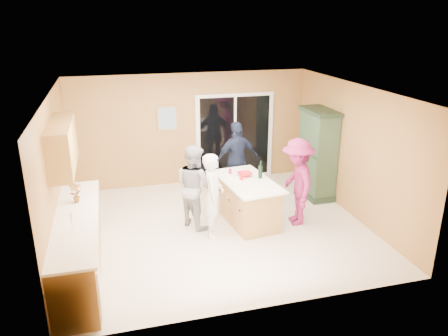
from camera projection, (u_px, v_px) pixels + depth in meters
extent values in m
plane|color=silver|center=(218.00, 227.00, 8.31)|extent=(5.50, 5.50, 0.00)
cube|color=white|center=(217.00, 91.00, 7.44)|extent=(5.50, 5.00, 0.10)
cube|color=tan|center=(191.00, 129.00, 10.15)|extent=(5.50, 0.10, 2.60)
cube|color=tan|center=(265.00, 223.00, 5.60)|extent=(5.50, 0.10, 2.60)
cube|color=tan|center=(56.00, 177.00, 7.21)|extent=(0.10, 5.00, 2.60)
cube|color=tan|center=(353.00, 151.00, 8.55)|extent=(0.10, 5.00, 2.60)
cube|color=#BC8449|center=(78.00, 246.00, 6.74)|extent=(0.60, 3.00, 0.90)
cube|color=silver|center=(76.00, 290.00, 5.76)|extent=(0.62, 0.60, 0.72)
cube|color=white|center=(76.00, 218.00, 6.59)|extent=(0.65, 3.05, 0.04)
cylinder|color=silver|center=(72.00, 223.00, 6.07)|extent=(0.02, 0.02, 0.30)
cube|color=#BC8449|center=(62.00, 146.00, 6.87)|extent=(0.35, 1.60, 0.75)
cube|color=white|center=(235.00, 137.00, 10.47)|extent=(1.90, 0.05, 2.10)
cube|color=black|center=(235.00, 137.00, 10.45)|extent=(1.70, 0.03, 1.94)
cube|color=white|center=(235.00, 137.00, 10.45)|extent=(0.06, 0.04, 1.94)
cube|color=silver|center=(241.00, 139.00, 10.49)|extent=(0.02, 0.03, 0.12)
cube|color=#A58452|center=(167.00, 118.00, 9.90)|extent=(0.46, 0.03, 0.56)
cube|color=#5079A6|center=(167.00, 118.00, 9.89)|extent=(0.38, 0.02, 0.48)
cube|color=#BC8449|center=(247.00, 202.00, 8.43)|extent=(0.91, 1.51, 0.81)
cube|color=white|center=(247.00, 181.00, 8.29)|extent=(1.07, 1.71, 0.04)
cube|color=black|center=(247.00, 219.00, 8.55)|extent=(0.82, 1.43, 0.09)
cube|color=#1E3021|center=(315.00, 192.00, 9.79)|extent=(0.54, 1.02, 0.12)
cube|color=#375136|center=(317.00, 154.00, 9.49)|extent=(0.48, 0.96, 1.81)
cube|color=#1E3021|center=(321.00, 111.00, 9.17)|extent=(0.56, 1.06, 0.08)
imported|color=silver|center=(213.00, 195.00, 7.79)|extent=(0.54, 0.66, 1.56)
imported|color=#A4A4A6|center=(194.00, 186.00, 8.17)|extent=(0.90, 0.97, 1.59)
imported|color=#171E33|center=(237.00, 160.00, 9.49)|extent=(1.04, 0.55, 1.68)
imported|color=#922050|center=(297.00, 182.00, 8.23)|extent=(0.75, 1.15, 1.68)
imported|color=red|center=(245.00, 174.00, 8.50)|extent=(0.31, 0.31, 0.07)
imported|color=red|center=(76.00, 193.00, 7.04)|extent=(0.20, 0.15, 0.35)
cylinder|color=red|center=(241.00, 178.00, 8.26)|extent=(0.08, 0.08, 0.10)
cylinder|color=red|center=(230.00, 171.00, 8.63)|extent=(0.08, 0.08, 0.09)
cylinder|color=black|center=(260.00, 172.00, 8.36)|extent=(0.08, 0.08, 0.25)
cylinder|color=black|center=(261.00, 163.00, 8.31)|extent=(0.03, 0.03, 0.09)
cylinder|color=white|center=(239.00, 179.00, 8.33)|extent=(0.24, 0.24, 0.02)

